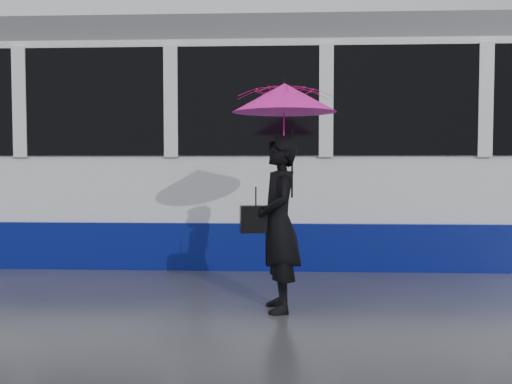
{
  "coord_description": "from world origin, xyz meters",
  "views": [
    {
      "loc": [
        0.74,
        -6.09,
        1.41
      ],
      "look_at": [
        0.45,
        -0.11,
        1.1
      ],
      "focal_mm": 40.0,
      "sensor_mm": 36.0,
      "label": 1
    }
  ],
  "objects": [
    {
      "name": "ground",
      "position": [
        0.0,
        0.0,
        0.0
      ],
      "size": [
        90.0,
        90.0,
        0.0
      ],
      "primitive_type": "plane",
      "color": "#2B2B30",
      "rests_on": "ground"
    },
    {
      "name": "rails",
      "position": [
        0.0,
        2.5,
        0.01
      ],
      "size": [
        34.0,
        1.51,
        0.02
      ],
      "color": "#3F3D38",
      "rests_on": "ground"
    },
    {
      "name": "tram",
      "position": [
        -2.22,
        2.5,
        1.64
      ],
      "size": [
        26.0,
        2.56,
        3.35
      ],
      "color": "white",
      "rests_on": "ground"
    },
    {
      "name": "woman",
      "position": [
        0.7,
        -0.72,
        0.83
      ],
      "size": [
        0.5,
        0.67,
        1.67
      ],
      "primitive_type": "imported",
      "rotation": [
        0.0,
        0.0,
        -1.39
      ],
      "color": "black",
      "rests_on": "ground"
    },
    {
      "name": "umbrella",
      "position": [
        0.75,
        -0.72,
        1.83
      ],
      "size": [
        1.14,
        1.14,
        1.12
      ],
      "rotation": [
        0.0,
        0.0,
        0.18
      ],
      "color": "#EA137C",
      "rests_on": "ground"
    },
    {
      "name": "handbag",
      "position": [
        0.48,
        -0.7,
        0.87
      ],
      "size": [
        0.32,
        0.18,
        0.44
      ],
      "rotation": [
        0.0,
        0.0,
        0.18
      ],
      "color": "black",
      "rests_on": "ground"
    }
  ]
}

